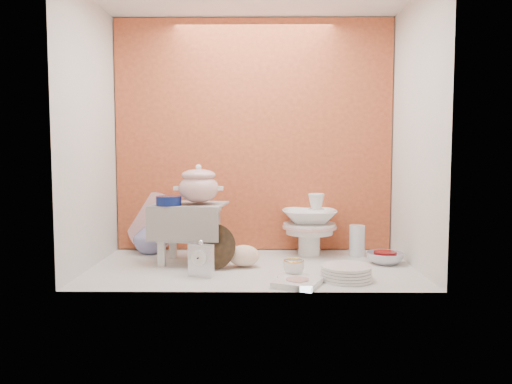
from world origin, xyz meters
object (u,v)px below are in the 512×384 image
at_px(step_stool, 190,233).
at_px(gold_rim_teacup, 294,267).
at_px(mantel_clock, 201,259).
at_px(soup_tureen, 199,184).
at_px(blue_white_vase, 151,235).
at_px(plush_pig, 244,255).
at_px(porcelain_tower, 309,224).
at_px(dinner_plate_stack, 346,273).
at_px(crystal_bowl, 385,258).
at_px(floral_platter, 153,222).

height_order(step_stool, gold_rim_teacup, step_stool).
xyz_separation_m(step_stool, mantel_clock, (0.10, -0.33, -0.08)).
distance_m(soup_tureen, blue_white_vase, 0.57).
relative_size(plush_pig, porcelain_tower, 0.58).
xyz_separation_m(gold_rim_teacup, dinner_plate_stack, (0.26, -0.04, -0.02)).
xyz_separation_m(soup_tureen, blue_white_vase, (-0.35, 0.30, -0.35)).
bearing_deg(plush_pig, soup_tureen, -173.81).
distance_m(step_stool, gold_rim_teacup, 0.69).
bearing_deg(plush_pig, dinner_plate_stack, -3.92).
xyz_separation_m(plush_pig, crystal_bowl, (0.81, 0.09, -0.03)).
xyz_separation_m(gold_rim_teacup, crystal_bowl, (0.55, 0.33, -0.02)).
xyz_separation_m(floral_platter, crystal_bowl, (1.42, -0.35, -0.16)).
relative_size(floral_platter, porcelain_tower, 1.00).
height_order(gold_rim_teacup, dinner_plate_stack, gold_rim_teacup).
xyz_separation_m(floral_platter, mantel_clock, (0.39, -0.65, -0.10)).
bearing_deg(gold_rim_teacup, crystal_bowl, 30.78).
bearing_deg(crystal_bowl, porcelain_tower, 150.40).
height_order(plush_pig, gold_rim_teacup, plush_pig).
distance_m(blue_white_vase, plush_pig, 0.72).
bearing_deg(soup_tureen, step_stool, 149.70).
height_order(gold_rim_teacup, porcelain_tower, porcelain_tower).
height_order(floral_platter, blue_white_vase, floral_platter).
bearing_deg(blue_white_vase, crystal_bowl, -11.42).
height_order(soup_tureen, blue_white_vase, soup_tureen).
distance_m(soup_tureen, gold_rim_teacup, 0.73).
height_order(soup_tureen, dinner_plate_stack, soup_tureen).
bearing_deg(mantel_clock, blue_white_vase, 143.45).
bearing_deg(crystal_bowl, step_stool, 178.83).
distance_m(soup_tureen, floral_platter, 0.57).
relative_size(mantel_clock, gold_rim_teacup, 1.76).
height_order(plush_pig, crystal_bowl, plush_pig).
relative_size(soup_tureen, crystal_bowl, 1.29).
xyz_separation_m(soup_tureen, mantel_clock, (0.05, -0.30, -0.37)).
bearing_deg(porcelain_tower, blue_white_vase, 177.09).
bearing_deg(mantel_clock, plush_pig, 65.25).
bearing_deg(gold_rim_teacup, mantel_clock, 177.67).
relative_size(step_stool, porcelain_tower, 1.04).
height_order(soup_tureen, mantel_clock, soup_tureen).
bearing_deg(blue_white_vase, step_stool, -42.35).
xyz_separation_m(step_stool, porcelain_tower, (0.72, 0.21, 0.02)).
distance_m(floral_platter, blue_white_vase, 0.10).
relative_size(soup_tureen, gold_rim_teacup, 2.50).
xyz_separation_m(floral_platter, plush_pig, (0.61, -0.44, -0.12)).
distance_m(plush_pig, crystal_bowl, 0.82).
bearing_deg(blue_white_vase, porcelain_tower, -2.91).
bearing_deg(blue_white_vase, plush_pig, -31.98).
bearing_deg(step_stool, floral_platter, 137.84).
bearing_deg(floral_platter, blue_white_vase, -90.79).
distance_m(mantel_clock, porcelain_tower, 0.82).
height_order(step_stool, floral_platter, floral_platter).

